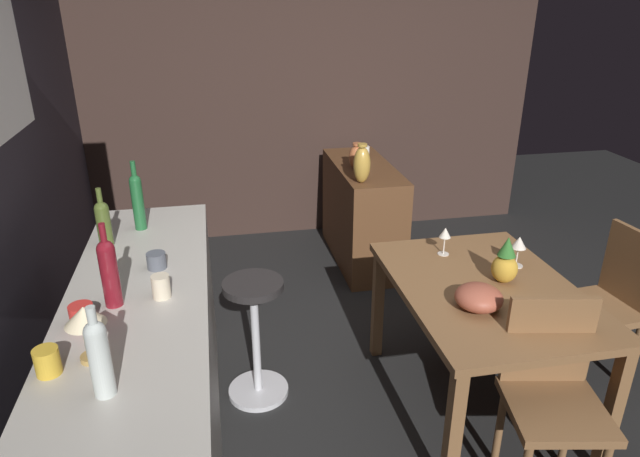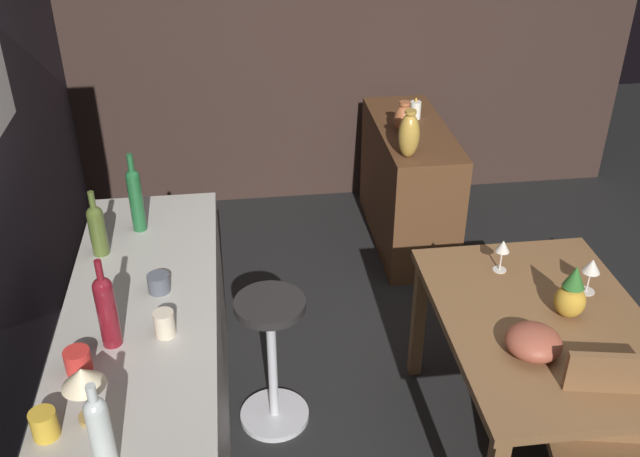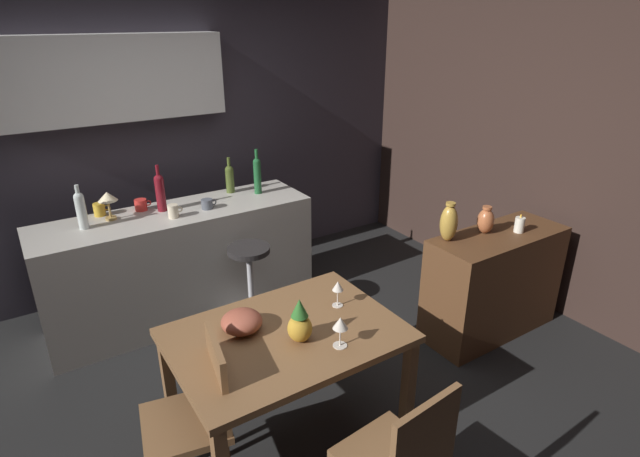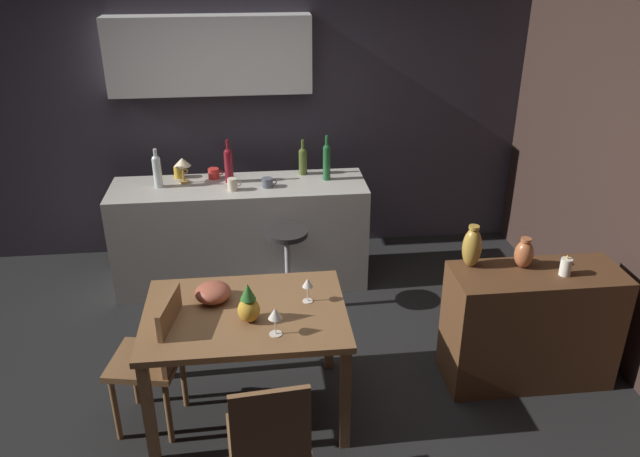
% 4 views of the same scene
% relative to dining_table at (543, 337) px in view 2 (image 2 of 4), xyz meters
% --- Properties ---
extents(ground_plane, '(9.00, 9.00, 0.00)m').
position_rel_dining_table_xyz_m(ground_plane, '(0.07, 0.29, -0.65)').
color(ground_plane, black).
extents(wall_side_right, '(0.10, 4.40, 2.60)m').
position_rel_dining_table_xyz_m(wall_side_right, '(2.62, 0.59, 0.65)').
color(wall_side_right, '#33231E').
rests_on(wall_side_right, ground_plane).
extents(dining_table, '(1.21, 0.86, 0.74)m').
position_rel_dining_table_xyz_m(dining_table, '(0.00, 0.00, 0.00)').
color(dining_table, brown).
rests_on(dining_table, ground_plane).
extents(kitchen_counter, '(2.10, 0.60, 0.90)m').
position_rel_dining_table_xyz_m(kitchen_counter, '(-0.04, 1.66, -0.20)').
color(kitchen_counter, '#B2ADA3').
rests_on(kitchen_counter, ground_plane).
extents(sideboard_cabinet, '(1.10, 0.44, 0.82)m').
position_rel_dining_table_xyz_m(sideboard_cabinet, '(1.87, 0.12, -0.24)').
color(sideboard_cabinet, '#56351E').
rests_on(sideboard_cabinet, ground_plane).
extents(bar_stool, '(0.34, 0.34, 0.71)m').
position_rel_dining_table_xyz_m(bar_stool, '(0.32, 1.14, -0.27)').
color(bar_stool, '#262323').
rests_on(bar_stool, ground_plane).
extents(wine_glass_left, '(0.06, 0.06, 0.16)m').
position_rel_dining_table_xyz_m(wine_glass_left, '(0.38, 0.07, 0.21)').
color(wine_glass_left, silver).
rests_on(wine_glass_left, dining_table).
extents(wine_glass_right, '(0.08, 0.08, 0.17)m').
position_rel_dining_table_xyz_m(wine_glass_right, '(0.17, -0.25, 0.22)').
color(wine_glass_right, silver).
rests_on(wine_glass_right, dining_table).
extents(pineapple_centerpiece, '(0.13, 0.13, 0.25)m').
position_rel_dining_table_xyz_m(pineapple_centerpiece, '(0.03, -0.10, 0.20)').
color(pineapple_centerpiece, gold).
rests_on(pineapple_centerpiece, dining_table).
extents(fruit_bowl, '(0.22, 0.22, 0.12)m').
position_rel_dining_table_xyz_m(fruit_bowl, '(-0.19, 0.14, 0.15)').
color(fruit_bowl, '#9E4C38').
rests_on(fruit_bowl, dining_table).
extents(wine_bottle_ruby, '(0.07, 0.07, 0.36)m').
position_rel_dining_table_xyz_m(wine_bottle_ruby, '(-0.11, 1.74, 0.41)').
color(wine_bottle_ruby, maroon).
rests_on(wine_bottle_ruby, kitchen_counter).
extents(wine_bottle_green, '(0.06, 0.06, 0.38)m').
position_rel_dining_table_xyz_m(wine_bottle_green, '(0.70, 1.70, 0.42)').
color(wine_bottle_green, '#1E592D').
rests_on(wine_bottle_green, kitchen_counter).
extents(wine_bottle_clear, '(0.07, 0.07, 0.32)m').
position_rel_dining_table_xyz_m(wine_bottle_clear, '(-0.69, 1.69, 0.40)').
color(wine_bottle_clear, silver).
rests_on(wine_bottle_clear, kitchen_counter).
extents(wine_bottle_olive, '(0.07, 0.07, 0.30)m').
position_rel_dining_table_xyz_m(wine_bottle_olive, '(0.51, 1.85, 0.38)').
color(wine_bottle_olive, '#475623').
rests_on(wine_bottle_olive, kitchen_counter).
extents(cup_slate, '(0.12, 0.09, 0.08)m').
position_rel_dining_table_xyz_m(cup_slate, '(0.20, 1.59, 0.29)').
color(cup_slate, '#515660').
rests_on(cup_slate, kitchen_counter).
extents(cup_mustard, '(0.12, 0.08, 0.10)m').
position_rel_dining_table_xyz_m(cup_mustard, '(-0.54, 1.89, 0.30)').
color(cup_mustard, gold).
rests_on(cup_mustard, kitchen_counter).
extents(cup_cream, '(0.11, 0.08, 0.10)m').
position_rel_dining_table_xyz_m(cup_cream, '(-0.09, 1.55, 0.30)').
color(cup_cream, beige).
rests_on(cup_cream, kitchen_counter).
extents(cup_red, '(0.13, 0.09, 0.09)m').
position_rel_dining_table_xyz_m(cup_red, '(-0.25, 1.83, 0.30)').
color(cup_red, red).
rests_on(cup_red, kitchen_counter).
extents(counter_lamp, '(0.14, 0.14, 0.22)m').
position_rel_dining_table_xyz_m(counter_lamp, '(-0.49, 1.76, 0.42)').
color(counter_lamp, '#A58447').
rests_on(counter_lamp, kitchen_counter).
extents(pillar_candle_tall, '(0.07, 0.07, 0.14)m').
position_rel_dining_table_xyz_m(pillar_candle_tall, '(2.01, 0.08, 0.23)').
color(pillar_candle_tall, white).
rests_on(pillar_candle_tall, sideboard_cabinet).
extents(vase_copper, '(0.12, 0.12, 0.21)m').
position_rel_dining_table_xyz_m(vase_copper, '(1.79, 0.21, 0.27)').
color(vase_copper, '#B26038').
rests_on(vase_copper, sideboard_cabinet).
extents(vase_brass, '(0.12, 0.12, 0.29)m').
position_rel_dining_table_xyz_m(vase_brass, '(1.46, 0.26, 0.31)').
color(vase_brass, '#B78C38').
rests_on(vase_brass, sideboard_cabinet).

